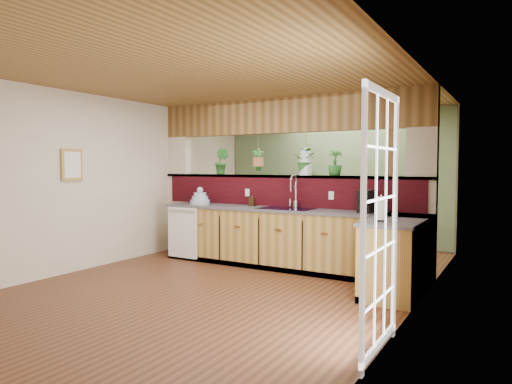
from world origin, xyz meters
The scene contains 28 objects.
ground centered at (0.00, 0.00, 0.00)m, with size 4.60×7.00×0.01m, color #4F2B18.
ceiling centered at (0.00, 0.00, 2.60)m, with size 4.60×7.00×0.01m, color brown.
wall_back centered at (0.00, 3.50, 1.30)m, with size 4.60×0.02×2.60m, color beige.
wall_left centered at (-2.30, 0.00, 1.30)m, with size 0.02×7.00×2.60m, color beige.
wall_right centered at (2.30, 0.00, 1.30)m, with size 0.02×7.00×2.60m, color beige.
pass_through_partition centered at (0.03, 1.35, 1.19)m, with size 4.60×0.21×2.60m.
pass_through_ledge centered at (0.00, 1.35, 1.37)m, with size 4.60×0.21×0.04m, color brown.
header_beam centered at (0.00, 1.35, 2.33)m, with size 4.60×0.15×0.55m, color brown.
sage_backwall centered at (0.00, 3.48, 1.30)m, with size 4.55×0.02×2.55m, color #5D734E.
countertop centered at (0.84, 0.87, 0.45)m, with size 4.14×1.52×0.90m.
dishwasher centered at (-1.48, 0.66, 0.46)m, with size 0.58×0.03×0.82m.
navy_sink centered at (0.25, 0.98, 0.82)m, with size 0.82×0.50×0.18m.
french_door centered at (2.27, -1.30, 1.05)m, with size 0.06×1.02×2.16m, color white.
framed_print centered at (-2.27, -0.80, 1.55)m, with size 0.04×0.35×0.45m.
faucet centered at (0.30, 1.13, 1.17)m, with size 0.22×0.22×0.51m.
dish_stack centered at (-1.35, 0.97, 0.99)m, with size 0.33×0.33×0.29m.
soap_dispenser centered at (-0.40, 1.08, 1.00)m, with size 0.09×0.09×0.19m, color #362513.
coffee_maker centered at (1.46, 0.99, 1.04)m, with size 0.16×0.28×0.31m.
paper_towel centered at (1.89, 0.12, 1.04)m, with size 0.14×0.14×0.30m.
glass_jar centered at (0.39, 1.35, 1.60)m, with size 0.19×0.19×0.42m.
ledge_plant_left centered at (-1.17, 1.35, 1.61)m, with size 0.24×0.20×0.44m, color #266523.
ledge_plant_right centered at (0.86, 1.35, 1.58)m, with size 0.22×0.22×0.39m, color #266523.
hanging_plant_a centered at (-0.45, 1.35, 1.76)m, with size 0.23×0.20×0.52m.
hanging_plant_b centered at (0.40, 1.35, 1.78)m, with size 0.36×0.32×0.55m.
shelving_console centered at (-0.80, 3.25, 0.50)m, with size 1.60×0.43×1.07m, color black.
shelf_plant_a centered at (-1.39, 3.25, 1.22)m, with size 0.19×0.13×0.37m, color #266523.
shelf_plant_b centered at (-0.42, 3.25, 1.29)m, with size 0.29×0.29×0.52m, color #266523.
floor_plant centered at (0.44, 2.60, 0.40)m, with size 0.71×0.62×0.79m, color #266523.
Camera 1 is at (3.29, -5.07, 1.53)m, focal length 32.00 mm.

